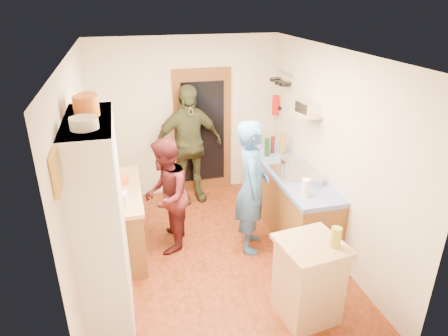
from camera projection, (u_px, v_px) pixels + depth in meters
name	position (u px, v px, depth m)	size (l,w,h in m)	color
floor	(216.00, 256.00, 5.28)	(3.00, 4.00, 0.02)	maroon
ceiling	(214.00, 52.00, 4.22)	(3.00, 4.00, 0.02)	silver
wall_back	(187.00, 118.00, 6.53)	(3.00, 0.02, 2.60)	beige
wall_front	(277.00, 269.00, 2.97)	(3.00, 0.02, 2.60)	beige
wall_left	(82.00, 179.00, 4.40)	(0.02, 4.00, 2.60)	beige
wall_right	(330.00, 153.00, 5.09)	(0.02, 4.00, 2.60)	beige
door_frame	(203.00, 132.00, 6.65)	(0.95, 0.06, 2.10)	brown
door_glass	(203.00, 133.00, 6.62)	(0.70, 0.02, 1.70)	black
hutch_body	(103.00, 230.00, 3.82)	(0.40, 1.20, 2.20)	white
hutch_top_shelf	(87.00, 121.00, 3.39)	(0.40, 1.14, 0.04)	white
plate_stack	(84.00, 123.00, 3.12)	(0.22, 0.22, 0.09)	white
orange_pot_a	(86.00, 106.00, 3.44)	(0.22, 0.22, 0.17)	orange
orange_pot_b	(88.00, 101.00, 3.64)	(0.17, 0.17, 0.15)	orange
left_counter_base	(119.00, 222.00, 5.23)	(0.60, 1.40, 0.85)	brown
left_counter_top	(115.00, 192.00, 5.04)	(0.64, 1.44, 0.05)	tan
toaster	(119.00, 199.00, 4.64)	(0.22, 0.14, 0.16)	white
kettle	(110.00, 191.00, 4.83)	(0.15, 0.15, 0.17)	white
orange_bowl	(121.00, 181.00, 5.17)	(0.19, 0.19, 0.09)	orange
chopping_board	(116.00, 172.00, 5.49)	(0.30, 0.22, 0.03)	tan
right_counter_base	(288.00, 199.00, 5.82)	(0.60, 2.20, 0.84)	brown
right_counter_top	(290.00, 171.00, 5.64)	(0.62, 2.22, 0.06)	#0320A4
hob	(294.00, 172.00, 5.49)	(0.55, 0.58, 0.04)	silver
pot_on_hob	(287.00, 163.00, 5.57)	(0.20, 0.20, 0.13)	silver
bottle_a	(267.00, 147.00, 6.03)	(0.07, 0.07, 0.28)	#143F14
bottle_b	(273.00, 145.00, 6.15)	(0.07, 0.07, 0.26)	#591419
bottle_c	(283.00, 143.00, 6.09)	(0.09, 0.09, 0.34)	olive
paper_towel	(305.00, 188.00, 4.83)	(0.10, 0.10, 0.23)	white
mixing_bowl	(314.00, 181.00, 5.16)	(0.25, 0.25, 0.10)	silver
island_base	(308.00, 282.00, 4.14)	(0.55, 0.55, 0.86)	tan
island_top	(312.00, 245.00, 3.95)	(0.62, 0.62, 0.05)	tan
cutting_board	(305.00, 243.00, 3.98)	(0.35, 0.28, 0.02)	white
oil_jar	(336.00, 237.00, 3.86)	(0.10, 0.10, 0.20)	#AD9E2D
pan_rail	(284.00, 73.00, 6.13)	(0.02, 0.02, 0.65)	silver
pan_hang_a	(285.00, 84.00, 6.01)	(0.18, 0.18, 0.05)	black
pan_hang_b	(280.00, 83.00, 6.20)	(0.16, 0.16, 0.05)	black
pan_hang_c	(275.00, 79.00, 6.37)	(0.17, 0.17, 0.05)	black
wall_shelf	(308.00, 114.00, 5.30)	(0.26, 0.42, 0.03)	tan
radio	(308.00, 108.00, 5.26)	(0.22, 0.30, 0.15)	silver
ext_bracket	(279.00, 108.00, 6.53)	(0.06, 0.10, 0.04)	black
fire_extinguisher	(275.00, 105.00, 6.49)	(0.11, 0.11, 0.32)	red
picture_frame	(56.00, 173.00, 2.73)	(0.03, 0.25, 0.30)	gold
person_hob	(255.00, 188.00, 5.09)	(0.65, 0.43, 1.78)	#3565A5
person_left	(169.00, 195.00, 5.19)	(0.75, 0.59, 1.55)	#491719
person_back	(189.00, 145.00, 6.33)	(1.13, 0.47, 1.93)	#373B22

